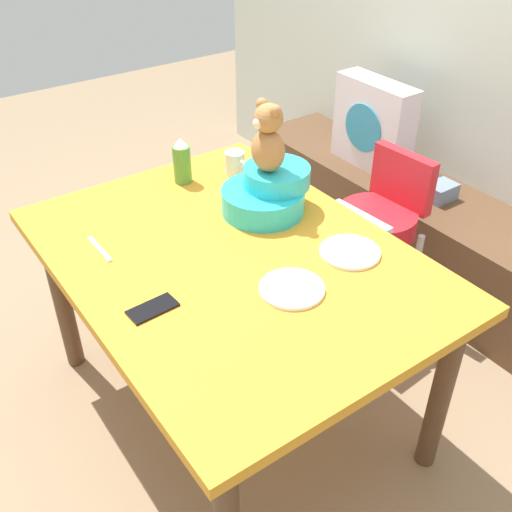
# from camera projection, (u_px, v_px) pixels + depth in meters

# --- Properties ---
(ground_plane) EXTENTS (8.00, 8.00, 0.00)m
(ground_plane) POSITION_uv_depth(u_px,v_px,m) (236.00, 406.00, 2.38)
(ground_plane) COLOR #8C7256
(window_bench) EXTENTS (2.60, 0.44, 0.46)m
(window_bench) POSITION_uv_depth(u_px,v_px,m) (455.00, 253.00, 2.84)
(window_bench) COLOR brown
(window_bench) RESTS_ON ground_plane
(pillow_floral_left) EXTENTS (0.44, 0.15, 0.44)m
(pillow_floral_left) POSITION_uv_depth(u_px,v_px,m) (373.00, 125.00, 2.97)
(pillow_floral_left) COLOR silver
(pillow_floral_left) RESTS_ON window_bench
(book_stack) EXTENTS (0.20, 0.14, 0.08)m
(book_stack) POSITION_uv_depth(u_px,v_px,m) (433.00, 188.00, 2.82)
(book_stack) COLOR slate
(book_stack) RESTS_ON window_bench
(dining_table) EXTENTS (1.39, 1.02, 0.74)m
(dining_table) POSITION_uv_depth(u_px,v_px,m) (232.00, 276.00, 2.01)
(dining_table) COLOR orange
(dining_table) RESTS_ON ground_plane
(highchair) EXTENTS (0.34, 0.46, 0.79)m
(highchair) POSITION_uv_depth(u_px,v_px,m) (379.00, 219.00, 2.55)
(highchair) COLOR red
(highchair) RESTS_ON ground_plane
(infant_seat_teal) EXTENTS (0.30, 0.33, 0.16)m
(infant_seat_teal) POSITION_uv_depth(u_px,v_px,m) (268.00, 192.00, 2.14)
(infant_seat_teal) COLOR #26BECD
(infant_seat_teal) RESTS_ON dining_table
(teddy_bear) EXTENTS (0.13, 0.12, 0.25)m
(teddy_bear) POSITION_uv_depth(u_px,v_px,m) (268.00, 139.00, 2.02)
(teddy_bear) COLOR #A8723F
(teddy_bear) RESTS_ON infant_seat_teal
(ketchup_bottle) EXTENTS (0.07, 0.07, 0.18)m
(ketchup_bottle) POSITION_uv_depth(u_px,v_px,m) (182.00, 161.00, 2.31)
(ketchup_bottle) COLOR #4C8C33
(ketchup_bottle) RESTS_ON dining_table
(coffee_mug) EXTENTS (0.12, 0.08, 0.09)m
(coffee_mug) POSITION_uv_depth(u_px,v_px,m) (235.00, 163.00, 2.38)
(coffee_mug) COLOR silver
(coffee_mug) RESTS_ON dining_table
(dinner_plate_near) EXTENTS (0.20, 0.20, 0.01)m
(dinner_plate_near) POSITION_uv_depth(u_px,v_px,m) (350.00, 252.00, 1.95)
(dinner_plate_near) COLOR white
(dinner_plate_near) RESTS_ON dining_table
(dinner_plate_far) EXTENTS (0.20, 0.20, 0.01)m
(dinner_plate_far) POSITION_uv_depth(u_px,v_px,m) (292.00, 289.00, 1.79)
(dinner_plate_far) COLOR white
(dinner_plate_far) RESTS_ON dining_table
(cell_phone) EXTENTS (0.08, 0.15, 0.01)m
(cell_phone) POSITION_uv_depth(u_px,v_px,m) (153.00, 309.00, 1.72)
(cell_phone) COLOR black
(cell_phone) RESTS_ON dining_table
(table_fork) EXTENTS (0.17, 0.02, 0.01)m
(table_fork) POSITION_uv_depth(u_px,v_px,m) (100.00, 249.00, 1.97)
(table_fork) COLOR silver
(table_fork) RESTS_ON dining_table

